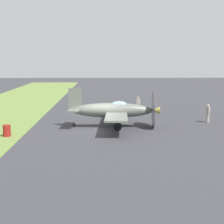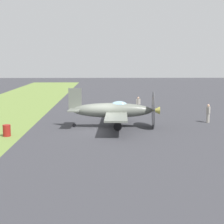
% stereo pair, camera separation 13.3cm
% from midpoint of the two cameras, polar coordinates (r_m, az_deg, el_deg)
% --- Properties ---
extents(ground_plane, '(160.00, 160.00, 0.00)m').
position_cam_midpoint_polar(ground_plane, '(30.72, -2.17, -2.94)').
color(ground_plane, '#38383D').
extents(airplane_lead, '(10.00, 7.92, 3.57)m').
position_cam_midpoint_polar(airplane_lead, '(32.05, 0.17, 0.25)').
color(airplane_lead, slate).
rests_on(airplane_lead, ground).
extents(ground_crew_chief, '(0.43, 0.52, 1.73)m').
position_cam_midpoint_polar(ground_crew_chief, '(41.01, 3.92, 1.21)').
color(ground_crew_chief, '#9E998E').
rests_on(ground_crew_chief, ground).
extents(ground_crew_mechanic, '(0.63, 0.38, 1.73)m').
position_cam_midpoint_polar(ground_crew_mechanic, '(35.64, 14.48, -0.13)').
color(ground_crew_mechanic, '#9E998E').
rests_on(ground_crew_mechanic, ground).
extents(fuel_drum, '(0.60, 0.60, 0.90)m').
position_cam_midpoint_polar(fuel_drum, '(29.67, -16.03, -2.78)').
color(fuel_drum, maroon).
rests_on(fuel_drum, ground).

